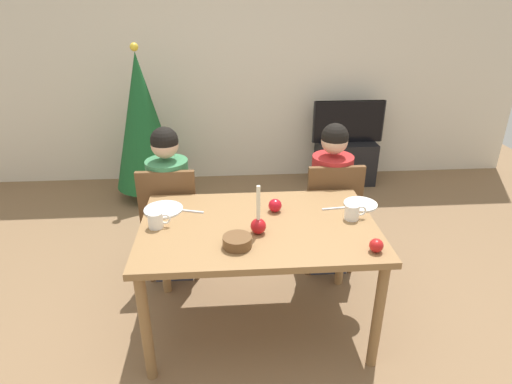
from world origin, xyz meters
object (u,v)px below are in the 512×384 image
person_right_child (330,201)px  candle_centerpiece (258,223)px  bowl_walnuts (237,242)px  tv (348,122)px  chair_right (330,210)px  mug_right (353,212)px  dining_table (258,237)px  tv_stand (345,162)px  mug_left (156,220)px  apple_by_left_plate (275,205)px  christmas_tree (143,122)px  person_left_child (171,206)px  apple_near_candle (376,245)px  plate_left (163,209)px  chair_left (171,215)px  plate_right (360,204)px

person_right_child → candle_centerpiece: person_right_child is taller
bowl_walnuts → tv: bearing=62.7°
chair_right → mug_right: chair_right is taller
dining_table → person_right_child: (0.59, 0.64, -0.10)m
tv_stand → mug_left: 2.95m
bowl_walnuts → apple_by_left_plate: apple_by_left_plate is taller
chair_right → apple_by_left_plate: bearing=-136.7°
christmas_tree → mug_right: size_ratio=11.95×
person_left_child → mug_right: bearing=-27.5°
christmas_tree → candle_centerpiece: christmas_tree is taller
chair_right → apple_near_candle: size_ratio=11.97×
chair_right → bowl_walnuts: chair_right is taller
person_left_child → apple_near_candle: 1.56m
tv_stand → apple_near_candle: (-0.58, -2.64, 0.55)m
tv → plate_left: (-1.76, -2.07, 0.05)m
chair_right → apple_by_left_plate: size_ratio=10.76×
chair_left → mug_right: (1.17, -0.58, 0.29)m
tv_stand → person_right_child: bearing=-109.4°
plate_left → apple_near_candle: 1.31m
person_left_child → mug_right: size_ratio=8.87×
mug_left → mug_right: bearing=0.8°
chair_left → christmas_tree: size_ratio=0.57×
dining_table → mug_left: bearing=178.7°
person_left_child → mug_left: 0.67m
apple_near_candle → chair_right: bearing=90.4°
chair_right → tv: 1.80m
tv_stand → apple_near_candle: apple_near_candle is taller
chair_left → chair_right: size_ratio=1.00×
person_left_child → dining_table: bearing=-46.9°
plate_right → apple_by_left_plate: (-0.56, -0.05, 0.04)m
dining_table → chair_left: bearing=134.6°
tv → christmas_tree: bearing=-173.4°
bowl_walnuts → chair_right: bearing=49.2°
mug_left → bowl_walnuts: bearing=-27.8°
person_right_child → tv_stand: 1.79m
person_right_child → candle_centerpiece: bearing=-129.1°
chair_right → tv_stand: chair_right is taller
candle_centerpiece → dining_table: bearing=84.9°
plate_left → apple_by_left_plate: (0.70, -0.07, 0.04)m
person_left_child → tv: size_ratio=1.48×
plate_left → plate_right: (1.26, -0.02, 0.00)m
tv → plate_right: tv is taller
mug_right → candle_centerpiece: bearing=-167.6°
person_right_child → person_left_child: bearing=180.0°
mug_right → apple_near_candle: bearing=-86.0°
person_left_child → mug_left: size_ratio=8.89×
tv → plate_left: 2.72m
plate_right → mug_right: size_ratio=1.63×
dining_table → mug_right: size_ratio=10.59×
person_left_child → christmas_tree: (-0.41, 1.41, 0.25)m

